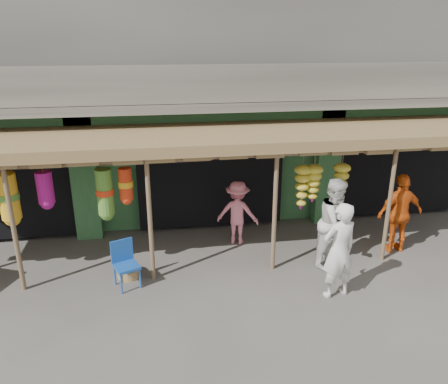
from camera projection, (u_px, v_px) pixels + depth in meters
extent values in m
plane|color=#514C47|center=(224.00, 267.00, 9.32)|extent=(80.00, 80.00, 0.00)
cube|color=gray|center=(196.00, 23.00, 12.27)|extent=(16.00, 6.00, 4.00)
cube|color=#2D6033|center=(198.00, 143.00, 13.59)|extent=(16.00, 5.70, 3.00)
cube|color=gray|center=(213.00, 105.00, 9.77)|extent=(16.00, 0.90, 0.22)
cube|color=gray|center=(215.00, 84.00, 9.23)|extent=(16.00, 0.10, 0.80)
cube|color=#2D6033|center=(210.00, 118.00, 10.26)|extent=(16.00, 0.35, 0.35)
cube|color=black|center=(8.00, 177.00, 10.89)|extent=(3.60, 2.00, 2.50)
cube|color=black|center=(206.00, 167.00, 11.65)|extent=(3.60, 2.00, 2.50)
cube|color=black|center=(381.00, 159.00, 12.41)|extent=(3.60, 2.00, 2.50)
cube|color=#2D6033|center=(85.00, 179.00, 10.26)|extent=(0.60, 0.35, 3.00)
cube|color=#2D6033|center=(327.00, 167.00, 11.17)|extent=(0.60, 0.35, 3.00)
cylinder|color=brown|center=(14.00, 228.00, 8.08)|extent=(0.09, 0.09, 2.60)
cylinder|color=brown|center=(150.00, 220.00, 8.46)|extent=(0.09, 0.09, 2.60)
cylinder|color=brown|center=(275.00, 212.00, 8.84)|extent=(0.09, 0.09, 2.60)
cylinder|color=brown|center=(389.00, 205.00, 9.22)|extent=(0.09, 0.09, 2.60)
cylinder|color=brown|center=(213.00, 157.00, 8.25)|extent=(12.90, 0.08, 0.08)
cylinder|color=brown|center=(67.00, 166.00, 8.25)|extent=(5.50, 0.06, 0.06)
cube|color=brown|center=(218.00, 135.00, 9.25)|extent=(14.00, 2.70, 0.22)
cylinder|color=#194EA7|center=(121.00, 284.00, 8.31)|extent=(0.04, 0.04, 0.42)
cylinder|color=#194EA7|center=(140.00, 278.00, 8.50)|extent=(0.04, 0.04, 0.42)
cylinder|color=#194EA7|center=(115.00, 275.00, 8.61)|extent=(0.04, 0.04, 0.42)
cylinder|color=#194EA7|center=(133.00, 270.00, 8.80)|extent=(0.04, 0.04, 0.42)
cube|color=#194EA7|center=(127.00, 266.00, 8.47)|extent=(0.58, 0.58, 0.05)
cube|color=#194EA7|center=(122.00, 250.00, 8.56)|extent=(0.42, 0.21, 0.47)
cylinder|color=#9F8547|center=(129.00, 271.00, 8.99)|extent=(0.48, 0.48, 0.18)
cylinder|color=#A47D4C|center=(129.00, 273.00, 8.92)|extent=(0.44, 0.44, 0.20)
imported|color=white|center=(339.00, 251.00, 8.02)|extent=(0.77, 0.59, 1.88)
imported|color=silver|center=(335.00, 223.00, 9.15)|extent=(1.19, 1.18, 1.93)
imported|color=#DC5A14|center=(400.00, 213.00, 9.75)|extent=(1.11, 0.53, 1.84)
imported|color=pink|center=(238.00, 213.00, 10.21)|extent=(1.12, 0.88, 1.53)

